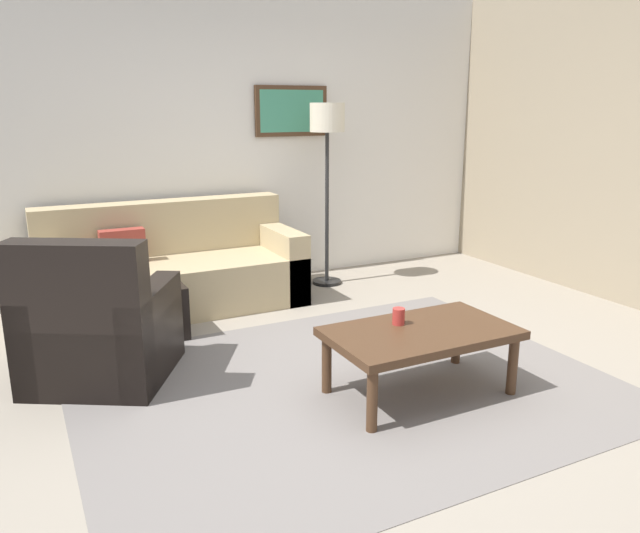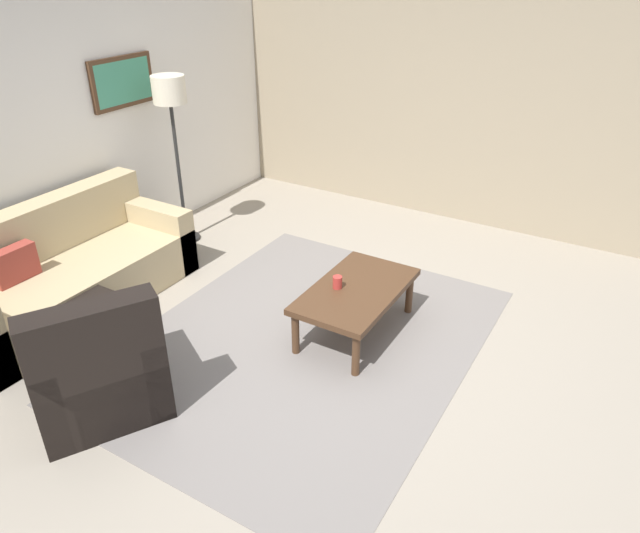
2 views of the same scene
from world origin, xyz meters
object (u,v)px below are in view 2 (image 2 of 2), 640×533
object	(u,v)px
ottoman	(79,325)
lamp_standing	(171,108)
framed_artwork	(123,82)
couch_main	(63,274)
coffee_table	(356,294)
cup	(337,282)
armchair_leather	(98,373)

from	to	relation	value
ottoman	lamp_standing	bearing A→B (deg)	18.13
ottoman	framed_artwork	world-z (taller)	framed_artwork
couch_main	coffee_table	size ratio (longest dim) A/B	1.94
cup	couch_main	bearing A→B (deg)	110.49
coffee_table	ottoman	bearing A→B (deg)	125.99
cup	framed_artwork	world-z (taller)	framed_artwork
coffee_table	cup	distance (m)	0.18
ottoman	armchair_leather	bearing A→B (deg)	-120.03
ottoman	coffee_table	distance (m)	2.17
ottoman	coffee_table	size ratio (longest dim) A/B	0.51
lamp_standing	framed_artwork	distance (m)	0.51
couch_main	lamp_standing	distance (m)	1.88
coffee_table	lamp_standing	xyz separation A→B (m)	(0.60, 2.36, 1.05)
cup	framed_artwork	size ratio (longest dim) A/B	0.14
couch_main	coffee_table	bearing A→B (deg)	-69.04
cup	armchair_leather	bearing A→B (deg)	150.81
framed_artwork	armchair_leather	bearing A→B (deg)	-140.35
couch_main	framed_artwork	distance (m)	1.94
coffee_table	framed_artwork	bearing A→B (deg)	81.06
lamp_standing	framed_artwork	world-z (taller)	framed_artwork
coffee_table	framed_artwork	size ratio (longest dim) A/B	1.48
coffee_table	framed_artwork	world-z (taller)	framed_artwork
cup	coffee_table	bearing A→B (deg)	-61.53
couch_main	lamp_standing	world-z (taller)	lamp_standing
cup	lamp_standing	distance (m)	2.52
armchair_leather	couch_main	bearing A→B (deg)	59.90
ottoman	framed_artwork	distance (m)	2.46
cup	lamp_standing	size ratio (longest dim) A/B	0.06
couch_main	cup	bearing A→B (deg)	-69.51
armchair_leather	ottoman	world-z (taller)	armchair_leather
coffee_table	cup	world-z (taller)	cup
armchair_leather	framed_artwork	world-z (taller)	framed_artwork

